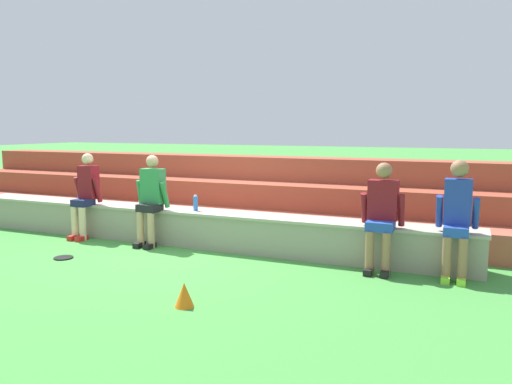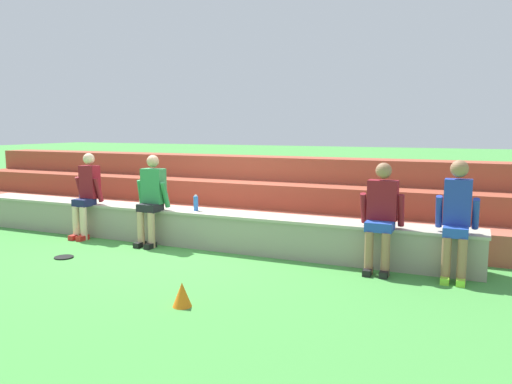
% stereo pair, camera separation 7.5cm
% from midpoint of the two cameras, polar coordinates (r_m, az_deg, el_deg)
% --- Properties ---
extents(ground_plane, '(80.00, 80.00, 0.00)m').
position_cam_midpoint_polar(ground_plane, '(7.87, -8.97, -6.34)').
color(ground_plane, '#428E3D').
extents(stone_seating_wall, '(8.72, 0.57, 0.56)m').
position_cam_midpoint_polar(stone_seating_wall, '(8.02, -8.00, -3.88)').
color(stone_seating_wall, gray).
rests_on(stone_seating_wall, ground).
extents(brick_bleachers, '(12.56, 1.99, 1.30)m').
position_cam_midpoint_polar(brick_bleachers, '(9.47, -2.61, -0.78)').
color(brick_bleachers, '#AA543F').
rests_on(brick_bleachers, ground).
extents(person_far_left, '(0.48, 0.53, 1.43)m').
position_cam_midpoint_polar(person_far_left, '(8.83, -19.22, -0.15)').
color(person_far_left, beige).
rests_on(person_far_left, ground).
extents(person_left_of_center, '(0.54, 0.47, 1.43)m').
position_cam_midpoint_polar(person_left_of_center, '(7.97, -12.24, -0.59)').
color(person_left_of_center, tan).
rests_on(person_left_of_center, ground).
extents(person_center, '(0.56, 0.54, 1.41)m').
position_cam_midpoint_polar(person_center, '(6.60, 13.90, -2.34)').
color(person_center, '#996B4C').
rests_on(person_center, ground).
extents(person_right_of_center, '(0.50, 0.53, 1.47)m').
position_cam_midpoint_polar(person_right_of_center, '(6.55, 21.77, -2.49)').
color(person_right_of_center, '#996B4C').
rests_on(person_right_of_center, ground).
extents(water_bottle_mid_right, '(0.07, 0.07, 0.28)m').
position_cam_midpoint_polar(water_bottle_mid_right, '(8.40, -13.34, -0.77)').
color(water_bottle_mid_right, silver).
rests_on(water_bottle_mid_right, stone_seating_wall).
extents(water_bottle_near_left, '(0.07, 0.07, 0.25)m').
position_cam_midpoint_polar(water_bottle_near_left, '(7.84, -7.22, -1.30)').
color(water_bottle_near_left, blue).
rests_on(water_bottle_near_left, stone_seating_wall).
extents(plastic_cup_left_end, '(0.09, 0.09, 0.12)m').
position_cam_midpoint_polar(plastic_cup_left_end, '(9.32, -19.74, -0.64)').
color(plastic_cup_left_end, blue).
rests_on(plastic_cup_left_end, stone_seating_wall).
extents(frisbee, '(0.27, 0.27, 0.02)m').
position_cam_midpoint_polar(frisbee, '(7.69, -21.49, -7.03)').
color(frisbee, black).
rests_on(frisbee, ground).
extents(sports_cone, '(0.20, 0.20, 0.26)m').
position_cam_midpoint_polar(sports_cone, '(5.34, -8.64, -11.57)').
color(sports_cone, orange).
rests_on(sports_cone, ground).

